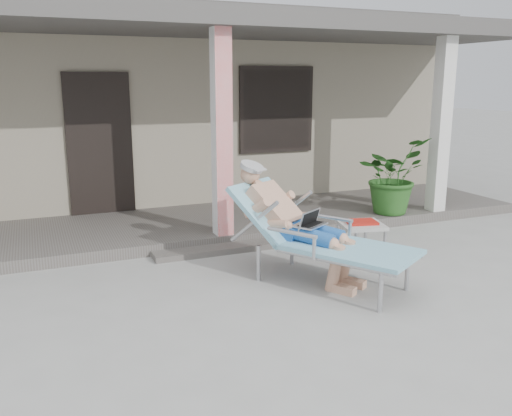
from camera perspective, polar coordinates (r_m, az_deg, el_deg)
name	(u,v)px	position (r m, az deg, el deg)	size (l,w,h in m)	color
ground	(296,304)	(5.36, 4.25, -10.08)	(60.00, 60.00, 0.00)	#9E9E99
house	(150,104)	(11.12, -11.10, 10.64)	(10.40, 5.40, 3.30)	gray
porch_deck	(204,224)	(7.99, -5.47, -1.67)	(10.00, 2.00, 0.15)	#605B56
porch_overhang	(201,30)	(7.70, -5.81, 18.15)	(10.00, 2.30, 2.85)	silver
porch_step	(231,248)	(6.95, -2.64, -4.23)	(2.00, 0.30, 0.07)	#605B56
lounger	(307,206)	(5.77, 5.34, 0.26)	(1.70, 2.10, 1.35)	#B7B7BC
side_table	(361,227)	(6.73, 11.01, -1.93)	(0.62, 0.62, 0.46)	#B2B2AD
potted_palm	(392,175)	(8.47, 14.11, 3.34)	(1.03, 0.90, 1.15)	#26591E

